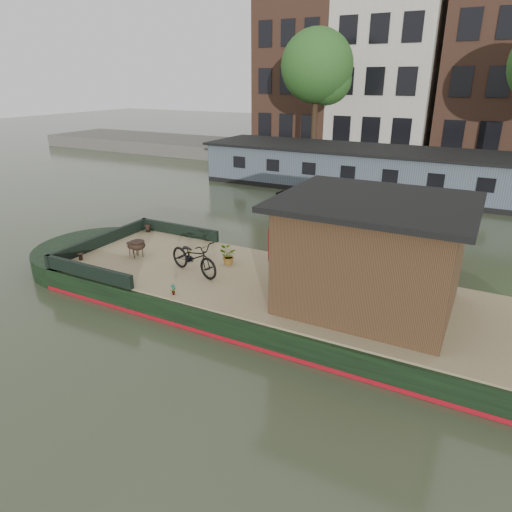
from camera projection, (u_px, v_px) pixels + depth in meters
The scene contains 18 objects.
ground at pixel (278, 307), 11.52m from camera, with size 120.00×120.00×0.00m, color #343C26.
houseboat_hull at pixel (233, 287), 12.01m from camera, with size 14.01×4.02×0.60m.
houseboat_deck at pixel (279, 285), 11.30m from camera, with size 11.80×3.80×0.05m, color #92805A.
bow_bulwark at pixel (123, 245), 13.43m from camera, with size 3.00×4.00×0.35m.
cabin at pixel (371, 253), 9.89m from camera, with size 4.00×3.50×2.42m.
bicycle at pixel (194, 257), 11.76m from camera, with size 0.60×1.73×0.91m, color black.
potted_plant_b at pixel (188, 255), 12.62m from camera, with size 0.19×0.16×0.35m, color brown.
potted_plant_c at pixel (227, 256), 12.38m from camera, with size 0.45×0.39×0.50m, color brown.
potted_plant_e at pixel (173, 290), 10.69m from camera, with size 0.14×0.09×0.26m, color brown.
brazier_front at pixel (133, 249), 13.06m from camera, with size 0.35×0.35×0.38m, color black, non-canonical shape.
brazier_rear at pixel (138, 249), 12.92m from camera, with size 0.44×0.44×0.47m, color black, non-canonical shape.
bollard_port at pixel (148, 228), 15.09m from camera, with size 0.20×0.20×0.22m, color black.
bollard_stbd at pixel (81, 257), 12.76m from camera, with size 0.16×0.16×0.18m, color black.
dinghy at pixel (304, 194), 21.67m from camera, with size 1.97×2.75×0.57m, color black.
far_houseboat at pixel (399, 174), 22.69m from camera, with size 20.40×4.40×2.11m.
quay at pixel (420, 164), 28.23m from camera, with size 60.00×6.00×0.90m, color #47443F.
townhouse_row at pixel (454, 39), 31.21m from camera, with size 27.25×8.00×16.50m.
tree_left at pixel (319, 69), 27.84m from camera, with size 4.40×4.40×7.40m.
Camera 1 is at (4.30, -9.33, 5.41)m, focal length 32.00 mm.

